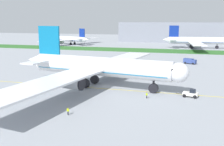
{
  "coord_description": "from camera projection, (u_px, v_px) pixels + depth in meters",
  "views": [
    {
      "loc": [
        24.57,
        -77.45,
        19.79
      ],
      "look_at": [
        1.54,
        1.64,
        3.91
      ],
      "focal_mm": 43.95,
      "sensor_mm": 36.0,
      "label": 1
    }
  ],
  "objects": [
    {
      "name": "apron_taxi_line",
      "position": [
        103.0,
        89.0,
        80.76
      ],
      "size": [
        280.0,
        0.36,
        0.01
      ],
      "primitive_type": "cube",
      "color": "yellow",
      "rests_on": "ground"
    },
    {
      "name": "airliner_foreground",
      "position": [
        98.0,
        67.0,
        81.96
      ],
      "size": [
        53.21,
        84.67,
        18.01
      ],
      "color": "white",
      "rests_on": "ground"
    },
    {
      "name": "parked_airliner_far_centre",
      "position": [
        195.0,
        41.0,
        194.66
      ],
      "size": [
        46.29,
        73.07,
        16.14
      ],
      "color": "white",
      "rests_on": "ground"
    },
    {
      "name": "ground_plane",
      "position": [
        106.0,
        86.0,
        83.51
      ],
      "size": [
        600.0,
        600.0,
        0.0
      ],
      "primitive_type": "plane",
      "color": "#9399A0",
      "rests_on": "ground"
    },
    {
      "name": "terminal_building",
      "position": [
        192.0,
        32.0,
        246.39
      ],
      "size": [
        132.43,
        20.0,
        18.0
      ],
      "primitive_type": "cube",
      "color": "gray",
      "rests_on": "ground"
    },
    {
      "name": "service_truck_baggage_loader",
      "position": [
        190.0,
        61.0,
        126.24
      ],
      "size": [
        6.1,
        4.33,
        2.46
      ],
      "color": "#33478C",
      "rests_on": "ground"
    },
    {
      "name": "ground_crew_marshaller_front",
      "position": [
        147.0,
        95.0,
        70.49
      ],
      "size": [
        0.46,
        0.43,
        1.55
      ],
      "color": "black",
      "rests_on": "ground"
    },
    {
      "name": "ground_crew_wingwalker_port",
      "position": [
        68.0,
        110.0,
        58.01
      ],
      "size": [
        0.57,
        0.32,
        1.65
      ],
      "color": "black",
      "rests_on": "ground"
    },
    {
      "name": "grass_median_strip",
      "position": [
        153.0,
        51.0,
        181.95
      ],
      "size": [
        320.0,
        24.0,
        0.1
      ],
      "primitive_type": "cube",
      "color": "#2D6628",
      "rests_on": "ground"
    },
    {
      "name": "pushback_tug",
      "position": [
        191.0,
        93.0,
        71.57
      ],
      "size": [
        5.72,
        2.81,
        2.16
      ],
      "color": "white",
      "rests_on": "ground"
    },
    {
      "name": "parked_airliner_far_left",
      "position": [
        71.0,
        39.0,
        225.26
      ],
      "size": [
        37.45,
        60.41,
        13.4
      ],
      "color": "white",
      "rests_on": "ground"
    }
  ]
}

